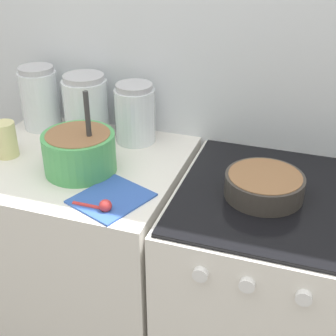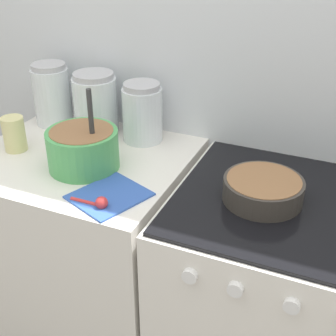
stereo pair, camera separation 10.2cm
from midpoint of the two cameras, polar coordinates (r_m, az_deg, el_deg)
The scene contains 11 objects.
wall_back at distance 1.64m, azimuth 7.51°, elevation 12.23°, with size 4.41×0.05×2.40m.
countertop_cabinet at distance 1.85m, azimuth -7.82°, elevation -11.56°, with size 0.71×0.61×0.94m.
stove at distance 1.68m, azimuth 14.54°, elevation -17.61°, with size 0.68×0.63×0.94m.
mixing_bowl at distance 1.49m, azimuth -8.42°, elevation 2.55°, with size 0.23×0.23×0.27m.
baking_pan at distance 1.36m, azimuth 13.65°, elevation -2.56°, with size 0.23×0.23×0.07m.
storage_jar_left at distance 1.83m, azimuth -12.36°, elevation 8.28°, with size 0.14×0.14×0.23m.
storage_jar_middle at distance 1.74m, azimuth -7.13°, elevation 7.38°, with size 0.16×0.16×0.22m.
storage_jar_right at distance 1.65m, azimuth -1.36°, elevation 6.29°, with size 0.14×0.14×0.21m.
tin_can at distance 1.66m, azimuth -16.58°, elevation 3.98°, with size 0.08×0.08×0.12m.
recipe_page at distance 1.36m, azimuth -5.02°, elevation -3.42°, with size 0.24×0.25×0.01m.
measuring_spoon at distance 1.31m, azimuth -6.33°, elevation -4.26°, with size 0.12×0.04×0.04m.
Camera 2 is at (0.47, -0.85, 1.67)m, focal length 50.00 mm.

